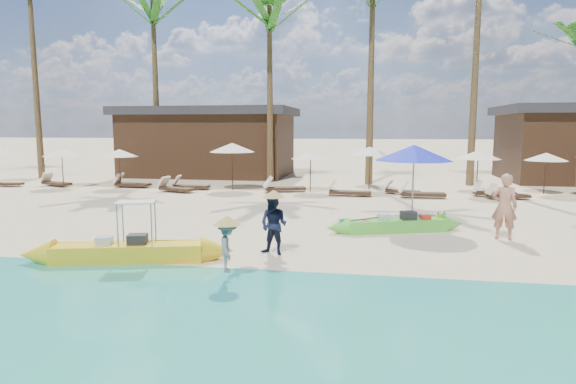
% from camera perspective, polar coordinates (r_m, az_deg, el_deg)
% --- Properties ---
extents(ground, '(240.00, 240.00, 0.00)m').
position_cam_1_polar(ground, '(12.83, -0.37, -6.08)').
color(ground, beige).
rests_on(ground, ground).
extents(wet_sand_strip, '(240.00, 4.50, 0.01)m').
position_cam_1_polar(wet_sand_strip, '(8.17, -6.66, -14.24)').
color(wet_sand_strip, tan).
rests_on(wet_sand_strip, ground).
extents(green_canoe, '(4.56, 1.76, 0.60)m').
position_cam_1_polar(green_canoe, '(14.54, 12.68, -3.82)').
color(green_canoe, '#58D340').
rests_on(green_canoe, ground).
extents(yellow_canoe, '(5.27, 1.68, 1.39)m').
position_cam_1_polar(yellow_canoe, '(11.66, -18.37, -6.73)').
color(yellow_canoe, yellow).
rests_on(yellow_canoe, ground).
extents(tourist, '(0.73, 0.54, 1.82)m').
position_cam_1_polar(tourist, '(14.36, 24.27, -1.60)').
color(tourist, tan).
rests_on(tourist, ground).
extents(vendor_green, '(0.84, 0.74, 1.46)m').
position_cam_1_polar(vendor_green, '(11.56, -1.70, -3.91)').
color(vendor_green, '#121832').
rests_on(vendor_green, ground).
extents(vendor_yellow, '(0.56, 0.74, 1.02)m').
position_cam_1_polar(vendor_yellow, '(9.72, -7.18, -6.44)').
color(vendor_yellow, gray).
rests_on(vendor_yellow, ground).
extents(blue_umbrella, '(2.36, 2.36, 2.54)m').
position_cam_1_polar(blue_umbrella, '(14.98, 14.71, 4.52)').
color(blue_umbrella, '#99999E').
rests_on(blue_umbrella, ground).
extents(lounger_1_right, '(1.73, 0.81, 0.56)m').
position_cam_1_polar(lounger_1_right, '(29.00, -30.59, 0.92)').
color(lounger_1_right, '#382117').
rests_on(lounger_1_right, ground).
extents(resort_parasol_2, '(1.92, 1.92, 1.98)m').
position_cam_1_polar(resort_parasol_2, '(27.27, -25.26, 4.26)').
color(resort_parasol_2, '#382117').
rests_on(resort_parasol_2, ground).
extents(lounger_2_left, '(1.92, 1.15, 0.63)m').
position_cam_1_polar(lounger_2_left, '(27.96, -25.89, 1.05)').
color(lounger_2_left, '#382117').
rests_on(lounger_2_left, ground).
extents(resort_parasol_3, '(1.90, 1.90, 1.96)m').
position_cam_1_polar(resort_parasol_3, '(25.94, -19.36, 4.38)').
color(resort_parasol_3, '#382117').
rests_on(resort_parasol_3, ground).
extents(lounger_3_left, '(1.91, 0.67, 0.64)m').
position_cam_1_polar(lounger_3_left, '(25.92, -18.19, 0.99)').
color(lounger_3_left, '#382117').
rests_on(lounger_3_left, ground).
extents(lounger_3_right, '(1.69, 0.55, 0.57)m').
position_cam_1_polar(lounger_3_right, '(25.92, -18.32, 0.93)').
color(lounger_3_right, '#382117').
rests_on(lounger_3_right, ground).
extents(resort_parasol_4, '(2.23, 2.23, 2.30)m').
position_cam_1_polar(resort_parasol_4, '(23.82, -6.64, 5.25)').
color(resort_parasol_4, '#382117').
rests_on(resort_parasol_4, ground).
extents(lounger_4_left, '(1.95, 1.09, 0.63)m').
position_cam_1_polar(lounger_4_left, '(23.50, -13.29, 0.51)').
color(lounger_4_left, '#382117').
rests_on(lounger_4_left, ground).
extents(lounger_4_right, '(1.87, 0.71, 0.62)m').
position_cam_1_polar(lounger_4_right, '(24.29, -11.64, 0.78)').
color(lounger_4_right, '#382117').
rests_on(lounger_4_right, ground).
extents(resort_parasol_5, '(1.89, 1.89, 1.95)m').
position_cam_1_polar(resort_parasol_5, '(22.92, 2.68, 4.41)').
color(resort_parasol_5, '#382117').
rests_on(resort_parasol_5, ground).
extents(lounger_5_left, '(2.08, 1.25, 0.68)m').
position_cam_1_polar(lounger_5_left, '(22.89, -0.67, 0.57)').
color(lounger_5_left, '#382117').
rests_on(lounger_5_left, ground).
extents(resort_parasol_6, '(2.06, 2.06, 2.12)m').
position_cam_1_polar(resort_parasol_6, '(23.88, 9.68, 4.82)').
color(resort_parasol_6, '#382117').
rests_on(resort_parasol_6, ground).
extents(lounger_6_left, '(1.98, 0.72, 0.66)m').
position_cam_1_polar(lounger_6_left, '(21.73, 6.99, 0.12)').
color(lounger_6_left, '#382117').
rests_on(lounger_6_left, ground).
extents(lounger_6_right, '(1.70, 0.95, 0.55)m').
position_cam_1_polar(lounger_6_right, '(22.74, 13.15, 0.21)').
color(lounger_6_right, '#382117').
rests_on(lounger_6_right, ground).
extents(resort_parasol_7, '(1.97, 1.97, 2.03)m').
position_cam_1_polar(resort_parasol_7, '(23.28, 21.62, 4.12)').
color(resort_parasol_7, '#382117').
rests_on(resort_parasol_7, ground).
extents(lounger_7_left, '(2.00, 0.65, 0.68)m').
position_cam_1_polar(lounger_7_left, '(21.74, 15.32, -0.08)').
color(lounger_7_left, '#382117').
rests_on(lounger_7_left, ground).
extents(lounger_7_right, '(1.89, 0.70, 0.63)m').
position_cam_1_polar(lounger_7_right, '(23.24, 22.95, 0.03)').
color(lounger_7_right, '#382117').
rests_on(lounger_7_right, ground).
extents(resort_parasol_8, '(1.86, 1.86, 1.91)m').
position_cam_1_polar(resort_parasol_8, '(24.94, 28.27, 3.70)').
color(resort_parasol_8, '#382117').
rests_on(resort_parasol_8, ground).
extents(lounger_8_left, '(1.85, 0.79, 0.61)m').
position_cam_1_polar(lounger_8_left, '(22.58, 24.38, -0.27)').
color(lounger_8_left, '#382117').
rests_on(lounger_8_left, ground).
extents(palm_2, '(2.08, 2.08, 11.33)m').
position_cam_1_polar(palm_2, '(30.74, -15.68, 18.88)').
color(palm_2, brown).
rests_on(palm_2, ground).
extents(palm_3, '(2.08, 2.08, 10.52)m').
position_cam_1_polar(palm_3, '(27.67, -2.20, 19.17)').
color(palm_3, brown).
rests_on(palm_3, ground).
extents(palm_4, '(2.08, 2.08, 11.70)m').
position_cam_1_polar(palm_4, '(27.06, 10.00, 21.22)').
color(palm_4, brown).
rests_on(palm_4, ground).
extents(pavilion_west, '(10.80, 6.60, 4.30)m').
position_cam_1_polar(pavilion_west, '(31.47, -9.27, 5.99)').
color(pavilion_west, '#382117').
rests_on(pavilion_west, ground).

